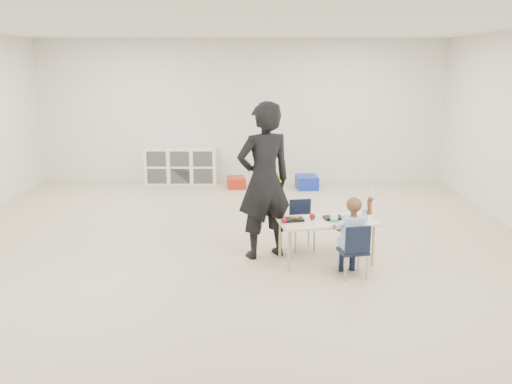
{
  "coord_description": "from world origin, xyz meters",
  "views": [
    {
      "loc": [
        0.33,
        -6.24,
        2.35
      ],
      "look_at": [
        0.3,
        -0.02,
        0.85
      ],
      "focal_mm": 38.0,
      "sensor_mm": 36.0,
      "label": 1
    }
  ],
  "objects_px": {
    "chair_near": "(353,250)",
    "cubby_shelf": "(181,166)",
    "child": "(354,235)",
    "adult": "(264,181)",
    "table": "(326,241)"
  },
  "relations": [
    {
      "from": "chair_near",
      "to": "cubby_shelf",
      "type": "relative_size",
      "value": 0.45
    },
    {
      "from": "child",
      "to": "adult",
      "type": "distance_m",
      "value": 1.27
    },
    {
      "from": "table",
      "to": "adult",
      "type": "bearing_deg",
      "value": 154.67
    },
    {
      "from": "chair_near",
      "to": "child",
      "type": "bearing_deg",
      "value": 0.0
    },
    {
      "from": "chair_near",
      "to": "child",
      "type": "distance_m",
      "value": 0.18
    },
    {
      "from": "table",
      "to": "child",
      "type": "height_order",
      "value": "child"
    },
    {
      "from": "chair_near",
      "to": "child",
      "type": "xyz_separation_m",
      "value": [
        0.0,
        0.0,
        0.18
      ]
    },
    {
      "from": "table",
      "to": "child",
      "type": "xyz_separation_m",
      "value": [
        0.24,
        -0.47,
        0.23
      ]
    },
    {
      "from": "chair_near",
      "to": "adult",
      "type": "xyz_separation_m",
      "value": [
        -0.98,
        0.66,
        0.64
      ]
    },
    {
      "from": "chair_near",
      "to": "cubby_shelf",
      "type": "bearing_deg",
      "value": 107.17
    },
    {
      "from": "adult",
      "to": "chair_near",
      "type": "bearing_deg",
      "value": 121.7
    },
    {
      "from": "adult",
      "to": "cubby_shelf",
      "type": "bearing_deg",
      "value": -93.65
    },
    {
      "from": "table",
      "to": "cubby_shelf",
      "type": "relative_size",
      "value": 0.87
    },
    {
      "from": "table",
      "to": "cubby_shelf",
      "type": "xyz_separation_m",
      "value": [
        -2.34,
        4.35,
        0.08
      ]
    },
    {
      "from": "table",
      "to": "cubby_shelf",
      "type": "distance_m",
      "value": 4.94
    }
  ]
}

